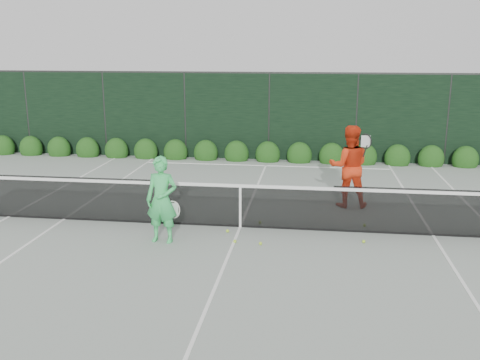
# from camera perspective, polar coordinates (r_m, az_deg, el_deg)

# --- Properties ---
(ground) EXTENTS (80.00, 80.00, 0.00)m
(ground) POSITION_cam_1_polar(r_m,az_deg,el_deg) (11.87, 0.03, -5.05)
(ground) COLOR gray
(ground) RESTS_ON ground
(tennis_net) EXTENTS (12.90, 0.10, 1.07)m
(tennis_net) POSITION_cam_1_polar(r_m,az_deg,el_deg) (11.71, -0.09, -2.58)
(tennis_net) COLOR black
(tennis_net) RESTS_ON ground
(player_woman) EXTENTS (0.69, 0.47, 1.77)m
(player_woman) POSITION_cam_1_polar(r_m,az_deg,el_deg) (10.87, -8.34, -2.11)
(player_woman) COLOR #3BCB64
(player_woman) RESTS_ON ground
(player_man) EXTENTS (1.02, 0.80, 2.04)m
(player_man) POSITION_cam_1_polar(r_m,az_deg,el_deg) (13.44, 11.55, 1.44)
(player_man) COLOR red
(player_man) RESTS_ON ground
(court_lines) EXTENTS (11.03, 23.83, 0.01)m
(court_lines) POSITION_cam_1_polar(r_m,az_deg,el_deg) (11.86, 0.03, -5.02)
(court_lines) COLOR white
(court_lines) RESTS_ON ground
(windscreen_fence) EXTENTS (32.00, 21.07, 3.06)m
(windscreen_fence) POSITION_cam_1_polar(r_m,az_deg,el_deg) (8.86, -2.32, -1.41)
(windscreen_fence) COLOR black
(windscreen_fence) RESTS_ON ground
(hedge_row) EXTENTS (31.66, 0.65, 0.94)m
(hedge_row) POSITION_cam_1_polar(r_m,az_deg,el_deg) (18.69, 2.97, 2.72)
(hedge_row) COLOR #14390F
(hedge_row) RESTS_ON ground
(tennis_balls) EXTENTS (3.02, 1.50, 0.07)m
(tennis_balls) POSITION_cam_1_polar(r_m,az_deg,el_deg) (11.39, 4.86, -5.73)
(tennis_balls) COLOR #AAD52F
(tennis_balls) RESTS_ON ground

